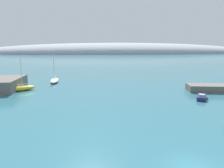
{
  "coord_description": "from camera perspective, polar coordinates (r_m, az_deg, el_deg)",
  "views": [
    {
      "loc": [
        -8.14,
        -14.1,
        9.94
      ],
      "look_at": [
        -3.98,
        25.57,
        2.36
      ],
      "focal_mm": 32.63,
      "sensor_mm": 36.0,
      "label": 1
    }
  ],
  "objects": [
    {
      "name": "distant_ridge",
      "position": [
        265.35,
        2.21,
        8.6
      ],
      "size": [
        364.77,
        77.21,
        26.53
      ],
      "primitive_type": "ellipsoid",
      "color": "#999EA8",
      "rests_on": "ground"
    },
    {
      "name": "sailboat_yellow_near_shore",
      "position": [
        49.54,
        -23.78,
        -1.05
      ],
      "size": [
        5.53,
        4.47,
        7.27
      ],
      "rotation": [
        0.0,
        0.0,
        3.73
      ],
      "color": "yellow",
      "rests_on": "water"
    },
    {
      "name": "motorboat_navy_alongside_breakwater",
      "position": [
        41.75,
        23.85,
        -3.39
      ],
      "size": [
        3.36,
        4.2,
        1.12
      ],
      "rotation": [
        0.0,
        0.0,
        4.16
      ],
      "color": "navy",
      "rests_on": "water"
    },
    {
      "name": "sailboat_white_mid_mooring",
      "position": [
        57.88,
        -15.8,
        0.99
      ],
      "size": [
        2.44,
        7.02,
        7.88
      ],
      "rotation": [
        0.0,
        0.0,
        4.76
      ],
      "color": "white",
      "rests_on": "water"
    }
  ]
}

